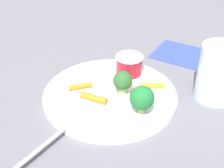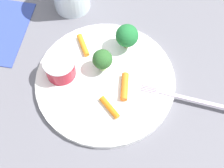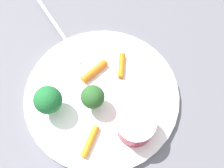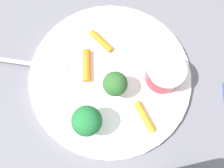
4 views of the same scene
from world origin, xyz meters
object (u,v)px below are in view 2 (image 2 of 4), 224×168
Objects in this scene: sauce_cup at (60,67)px; carrot_stick_2 at (126,85)px; fork at (190,99)px; broccoli_floret_0 at (125,35)px; broccoli_floret_1 at (102,60)px; plate at (105,81)px; carrot_stick_0 at (109,107)px; carrot_stick_1 at (83,45)px.

carrot_stick_2 is at bearing 105.60° from sauce_cup.
sauce_cup reaches higher than fork.
sauce_cup is 1.03× the size of broccoli_floret_0.
sauce_cup is 1.19× the size of broccoli_floret_1.
plate is 0.04m from broccoli_floret_1.
carrot_stick_2 is (-0.03, 0.12, -0.01)m from sauce_cup.
sauce_cup is 0.12m from carrot_stick_0.
carrot_stick_2 reaches higher than plate.
broccoli_floret_1 reaches higher than carrot_stick_2.
sauce_cup is 0.07m from carrot_stick_1.
plate is 5.57× the size of carrot_stick_0.
sauce_cup is 0.13m from carrot_stick_2.
sauce_cup is 1.24× the size of carrot_stick_0.
plate is at bearing 109.87° from sauce_cup.
carrot_stick_2 reaches higher than carrot_stick_1.
plate is 5.32× the size of broccoli_floret_1.
broccoli_floret_1 is (-0.05, 0.06, 0.01)m from sauce_cup.
sauce_cup reaches higher than plate.
broccoli_floret_0 is at bearing -177.39° from plate.
carrot_stick_2 is (0.08, 0.05, -0.03)m from broccoli_floret_0.
carrot_stick_0 is 0.94× the size of carrot_stick_1.
carrot_stick_2 is (-0.00, 0.04, 0.01)m from plate.
carrot_stick_2 reaches higher than carrot_stick_0.
sauce_cup is 0.25m from fork.
carrot_stick_0 is (0.05, 0.04, 0.01)m from plate.
broccoli_floret_0 reaches higher than carrot_stick_1.
fork is (-0.04, 0.16, 0.01)m from plate.
carrot_stick_1 reaches higher than plate.
plate is 4.49× the size of sauce_cup.
broccoli_floret_0 is 1.13× the size of carrot_stick_1.
sauce_cup is 0.14m from broccoli_floret_0.
broccoli_floret_1 is (0.07, -0.01, -0.00)m from broccoli_floret_0.
broccoli_floret_0 reaches higher than broccoli_floret_1.
broccoli_floret_1 is at bearing -10.38° from broccoli_floret_0.
carrot_stick_2 is at bearing 175.43° from carrot_stick_0.
sauce_cup is (0.03, -0.08, 0.03)m from plate.
broccoli_floret_1 is at bearing -139.50° from plate.
carrot_stick_0 is 0.88× the size of carrot_stick_2.
fork is at bearing 96.06° from broccoli_floret_1.
carrot_stick_2 is at bearing 76.17° from broccoli_floret_1.
broccoli_floret_1 is 0.92× the size of carrot_stick_2.
plate is 0.09m from carrot_stick_1.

